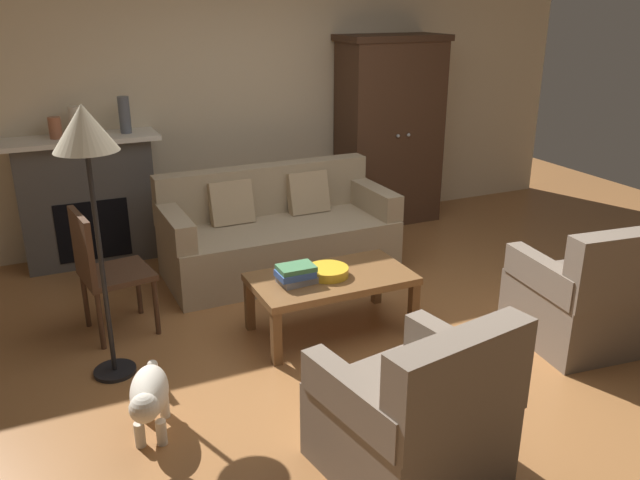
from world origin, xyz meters
TOP-DOWN VIEW (x-y plane):
  - ground_plane at (0.00, 0.00)m, footprint 9.60×9.60m
  - back_wall at (0.00, 2.55)m, footprint 7.20×0.10m
  - fireplace at (-1.55, 2.30)m, footprint 1.26×0.48m
  - armoire at (1.40, 2.22)m, footprint 1.06×0.57m
  - couch at (-0.14, 1.42)m, footprint 1.93×0.87m
  - coffee_table at (-0.19, 0.24)m, footprint 1.10×0.60m
  - fruit_bowl at (-0.22, 0.25)m, footprint 0.28×0.28m
  - book_stack at (-0.46, 0.23)m, footprint 0.26×0.19m
  - mantel_vase_terracotta at (-1.73, 2.28)m, footprint 0.10×0.10m
  - mantel_vase_cream at (-1.55, 2.28)m, footprint 0.13×0.13m
  - mantel_vase_slate at (-1.17, 2.28)m, footprint 0.10×0.10m
  - armchair_near_left at (-0.46, -1.24)m, footprint 0.89×0.89m
  - armchair_near_right at (1.29, -0.61)m, footprint 0.85×0.85m
  - side_chair_wooden at (-1.62, 0.85)m, footprint 0.50×0.50m
  - floor_lamp at (-1.66, 0.31)m, footprint 0.36×0.36m
  - dog at (-1.57, -0.41)m, footprint 0.30×0.56m

SIDE VIEW (x-z plane):
  - ground_plane at x=0.00m, z-range 0.00..0.00m
  - dog at x=-1.57m, z-range 0.05..0.44m
  - armchair_near_left at x=-0.46m, z-range -0.12..0.76m
  - armchair_near_right at x=1.29m, z-range -0.12..0.76m
  - couch at x=-0.14m, z-range -0.11..0.75m
  - coffee_table at x=-0.19m, z-range 0.16..0.58m
  - fruit_bowl at x=-0.22m, z-range 0.42..0.48m
  - book_stack at x=-0.46m, z-range 0.42..0.55m
  - side_chair_wooden at x=-1.62m, z-range 0.06..0.96m
  - fireplace at x=-1.55m, z-range 0.01..1.13m
  - armoire at x=1.40m, z-range 0.00..1.88m
  - mantel_vase_terracotta at x=-1.73m, z-range 1.12..1.29m
  - mantel_vase_cream at x=-1.55m, z-range 1.12..1.37m
  - mantel_vase_slate at x=-1.17m, z-range 1.12..1.43m
  - back_wall at x=0.00m, z-range 0.00..2.80m
  - floor_lamp at x=-1.66m, z-range 0.61..2.28m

